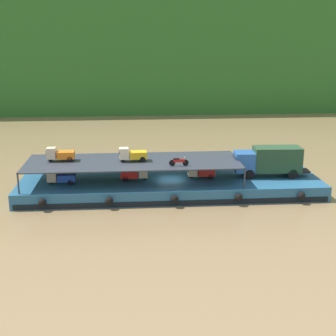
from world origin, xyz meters
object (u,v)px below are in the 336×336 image
object	(u,v)px
mini_truck_upper_mid	(132,154)
mini_truck_lower_stern	(61,177)
cargo_barge	(171,186)
covered_lorry	(269,160)
mini_truck_lower_aft	(135,173)
mini_truck_upper_stern	(60,154)
mini_truck_lower_mid	(200,171)
motorcycle_upper_port	(179,161)

from	to	relation	value
mini_truck_upper_mid	mini_truck_lower_stern	bearing A→B (deg)	-175.47
cargo_barge	covered_lorry	world-z (taller)	covered_lorry
mini_truck_lower_aft	mini_truck_upper_stern	distance (m)	7.70
mini_truck_lower_mid	mini_truck_upper_mid	distance (m)	7.21
covered_lorry	mini_truck_lower_stern	size ratio (longest dim) A/B	2.89
mini_truck_lower_stern	motorcycle_upper_port	size ratio (longest dim) A/B	1.44
mini_truck_lower_stern	mini_truck_upper_mid	distance (m)	7.39
mini_truck_lower_mid	mini_truck_upper_mid	xyz separation A→B (m)	(-6.93, -0.26, 2.00)
mini_truck_lower_stern	mini_truck_upper_stern	distance (m)	2.34
mini_truck_lower_stern	motorcycle_upper_port	world-z (taller)	motorcycle_upper_port
mini_truck_lower_aft	mini_truck_upper_stern	xyz separation A→B (m)	(-7.42, 0.51, 2.00)
cargo_barge	mini_truck_upper_stern	bearing A→B (deg)	176.64
motorcycle_upper_port	mini_truck_lower_aft	bearing A→B (deg)	151.74
mini_truck_lower_stern	mini_truck_lower_mid	bearing A→B (deg)	3.36
mini_truck_lower_aft	cargo_barge	bearing A→B (deg)	-2.16
covered_lorry	mini_truck_lower_stern	xyz separation A→B (m)	(-21.20, -0.91, -1.00)
mini_truck_upper_mid	covered_lorry	bearing A→B (deg)	1.42
covered_lorry	mini_truck_upper_stern	world-z (taller)	mini_truck_upper_stern
mini_truck_upper_stern	mini_truck_upper_mid	distance (m)	7.23
mini_truck_lower_mid	mini_truck_upper_mid	bearing A→B (deg)	-177.84
cargo_barge	mini_truck_lower_aft	distance (m)	3.91
mini_truck_upper_mid	cargo_barge	bearing A→B (deg)	-0.00
covered_lorry	mini_truck_lower_aft	distance (m)	13.93
mini_truck_lower_aft	mini_truck_upper_stern	bearing A→B (deg)	176.05
mini_truck_lower_aft	mini_truck_upper_stern	size ratio (longest dim) A/B	1.00
mini_truck_lower_mid	mini_truck_upper_mid	world-z (taller)	mini_truck_upper_mid
mini_truck_lower_aft	mini_truck_upper_mid	bearing A→B (deg)	-147.21
mini_truck_upper_mid	mini_truck_lower_aft	bearing A→B (deg)	32.79
cargo_barge	covered_lorry	xyz separation A→B (m)	(10.26, 0.35, 2.44)
cargo_barge	mini_truck_lower_mid	size ratio (longest dim) A/B	11.03
covered_lorry	mini_truck_lower_mid	xyz separation A→B (m)	(-7.17, -0.09, -1.00)
mini_truck_upper_stern	motorcycle_upper_port	distance (m)	11.95
mini_truck_lower_stern	mini_truck_lower_aft	size ratio (longest dim) A/B	0.99
mini_truck_upper_stern	motorcycle_upper_port	bearing A→B (deg)	-13.42
mini_truck_upper_stern	mini_truck_lower_mid	bearing A→B (deg)	-1.57
mini_truck_upper_stern	motorcycle_upper_port	world-z (taller)	mini_truck_upper_stern
mini_truck_lower_stern	motorcycle_upper_port	xyz separation A→B (m)	(11.51, -1.56, 1.74)
mini_truck_lower_mid	mini_truck_upper_mid	size ratio (longest dim) A/B	0.99
motorcycle_upper_port	mini_truck_lower_stern	bearing A→B (deg)	172.27
mini_truck_upper_stern	mini_truck_upper_mid	world-z (taller)	same
mini_truck_lower_aft	mini_truck_lower_stern	bearing A→B (deg)	-174.54
mini_truck_upper_mid	motorcycle_upper_port	xyz separation A→B (m)	(4.42, -2.12, -0.26)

